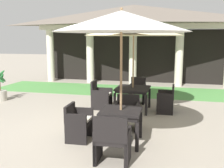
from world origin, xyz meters
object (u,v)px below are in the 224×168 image
(patio_chair_near_foreground_south, at_px, (112,141))
(patio_umbrella_mid_left, at_px, (134,29))
(patio_chair_mid_left_north, at_px, (137,91))
(patio_chair_mid_left_west, at_px, (101,96))
(patio_chair_near_foreground_north, at_px, (127,113))
(patio_chair_mid_left_east, at_px, (167,99))
(patio_table_mid_left, at_px, (133,90))
(patio_table_near_foreground, at_px, (121,115))
(potted_palm_left_edge, at_px, (0,91))
(patio_chair_near_foreground_west, at_px, (78,122))
(patio_umbrella_near_foreground, at_px, (121,22))

(patio_chair_near_foreground_south, height_order, patio_umbrella_mid_left, patio_umbrella_mid_left)
(patio_chair_mid_left_north, relative_size, patio_chair_mid_left_west, 0.99)
(patio_umbrella_mid_left, xyz_separation_m, patio_chair_mid_left_north, (-0.00, 1.05, -2.13))
(patio_chair_near_foreground_north, height_order, patio_chair_mid_left_west, patio_chair_mid_left_west)
(patio_chair_mid_left_west, height_order, patio_chair_mid_left_east, patio_chair_mid_left_west)
(patio_table_mid_left, distance_m, patio_chair_mid_left_west, 1.07)
(patio_chair_mid_left_north, xyz_separation_m, patio_chair_mid_left_west, (-1.05, -1.05, 0.00))
(patio_table_near_foreground, distance_m, patio_chair_mid_left_north, 3.76)
(patio_chair_mid_left_north, xyz_separation_m, patio_chair_mid_left_east, (1.05, -1.05, 0.00))
(patio_table_near_foreground, relative_size, patio_chair_mid_left_north, 1.00)
(potted_palm_left_edge, bearing_deg, patio_chair_near_foreground_south, -36.87)
(patio_chair_near_foreground_west, bearing_deg, patio_umbrella_mid_left, 161.46)
(patio_chair_near_foreground_north, bearing_deg, patio_chair_near_foreground_west, 45.07)
(patio_chair_near_foreground_west, relative_size, patio_chair_mid_left_north, 0.91)
(patio_umbrella_near_foreground, height_order, patio_chair_mid_left_east, patio_umbrella_near_foreground)
(patio_chair_near_foreground_west, bearing_deg, patio_chair_mid_left_east, 143.74)
(patio_chair_mid_left_north, bearing_deg, patio_umbrella_near_foreground, 92.68)
(patio_chair_near_foreground_west, relative_size, patio_chair_mid_left_east, 0.95)
(patio_umbrella_near_foreground, xyz_separation_m, patio_chair_mid_left_north, (-0.18, 3.75, -2.16))
(patio_umbrella_mid_left, relative_size, potted_palm_left_edge, 2.51)
(patio_table_near_foreground, relative_size, patio_chair_mid_left_east, 1.05)
(patio_chair_near_foreground_south, relative_size, potted_palm_left_edge, 0.78)
(patio_chair_near_foreground_south, xyz_separation_m, patio_umbrella_mid_left, (-0.22, 3.68, 2.12))
(patio_umbrella_mid_left, bearing_deg, patio_table_mid_left, 0.00)
(patio_chair_mid_left_west, bearing_deg, patio_table_mid_left, 90.00)
(patio_table_near_foreground, height_order, patio_chair_mid_left_east, patio_chair_mid_left_east)
(patio_chair_mid_left_north, bearing_deg, patio_chair_near_foreground_north, 92.72)
(patio_chair_near_foreground_south, bearing_deg, patio_chair_mid_left_west, 106.46)
(patio_table_near_foreground, distance_m, patio_chair_near_foreground_south, 0.99)
(patio_chair_mid_left_west, relative_size, potted_palm_left_edge, 0.76)
(patio_umbrella_mid_left, relative_size, patio_chair_mid_left_west, 3.30)
(patio_umbrella_near_foreground, distance_m, patio_chair_mid_left_north, 4.33)
(patio_chair_mid_left_west, bearing_deg, patio_chair_mid_left_north, 134.94)
(patio_chair_mid_left_east, bearing_deg, patio_table_near_foreground, 162.17)
(patio_chair_near_foreground_south, bearing_deg, patio_table_mid_left, 90.85)
(patio_chair_near_foreground_south, xyz_separation_m, patio_chair_mid_left_east, (0.82, 3.68, -0.01))
(patio_umbrella_mid_left, bearing_deg, patio_chair_near_foreground_west, -105.93)
(patio_chair_near_foreground_west, xyz_separation_m, patio_chair_mid_left_east, (1.83, 2.75, 0.01))
(patio_umbrella_near_foreground, distance_m, patio_chair_near_foreground_west, 2.37)
(patio_chair_mid_left_east, bearing_deg, patio_chair_mid_left_west, 90.00)
(patio_chair_near_foreground_south, bearing_deg, patio_chair_mid_left_north, 90.09)
(patio_chair_near_foreground_south, bearing_deg, patio_table_near_foreground, 90.00)
(patio_umbrella_near_foreground, bearing_deg, patio_chair_near_foreground_west, -177.39)
(patio_table_mid_left, height_order, potted_palm_left_edge, potted_palm_left_edge)
(patio_chair_near_foreground_west, distance_m, patio_umbrella_mid_left, 3.57)
(patio_table_near_foreground, xyz_separation_m, patio_chair_mid_left_west, (-1.23, 2.70, -0.22))
(patio_table_mid_left, height_order, patio_chair_mid_left_north, patio_chair_mid_left_north)
(patio_chair_near_foreground_west, relative_size, potted_palm_left_edge, 0.68)
(patio_chair_near_foreground_north, bearing_deg, patio_table_near_foreground, 90.00)
(patio_chair_mid_left_north, bearing_deg, patio_umbrella_mid_left, 90.00)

